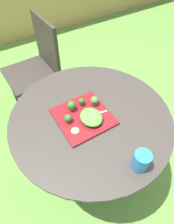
{
  "coord_description": "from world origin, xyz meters",
  "views": [
    {
      "loc": [
        -0.39,
        -0.6,
        1.58
      ],
      "look_at": [
        -0.02,
        0.01,
        0.75
      ],
      "focal_mm": 31.25,
      "sensor_mm": 36.0,
      "label": 1
    }
  ],
  "objects_px": {
    "patio_chair": "(38,62)",
    "drinking_glass": "(141,161)",
    "fork": "(92,115)",
    "salad_plate": "(83,117)"
  },
  "relations": [
    {
      "from": "patio_chair",
      "to": "drinking_glass",
      "type": "bearing_deg",
      "value": -88.81
    },
    {
      "from": "fork",
      "to": "salad_plate",
      "type": "bearing_deg",
      "value": 153.9
    },
    {
      "from": "drinking_glass",
      "to": "fork",
      "type": "height_order",
      "value": "drinking_glass"
    },
    {
      "from": "drinking_glass",
      "to": "fork",
      "type": "distance_m",
      "value": 0.37
    },
    {
      "from": "patio_chair",
      "to": "drinking_glass",
      "type": "height_order",
      "value": "patio_chair"
    },
    {
      "from": "drinking_glass",
      "to": "fork",
      "type": "relative_size",
      "value": 0.7
    },
    {
      "from": "salad_plate",
      "to": "fork",
      "type": "bearing_deg",
      "value": -26.1
    },
    {
      "from": "patio_chair",
      "to": "fork",
      "type": "relative_size",
      "value": 5.84
    },
    {
      "from": "salad_plate",
      "to": "patio_chair",
      "type": "bearing_deg",
      "value": 86.95
    },
    {
      "from": "fork",
      "to": "patio_chair",
      "type": "bearing_deg",
      "value": 89.81
    }
  ]
}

